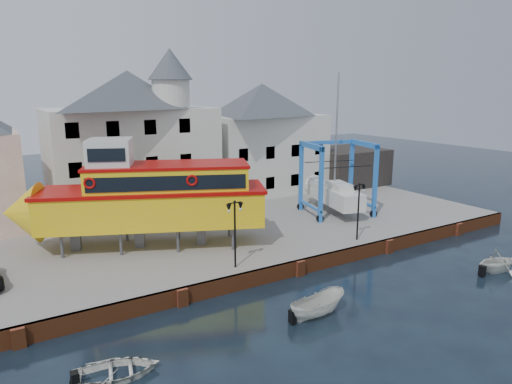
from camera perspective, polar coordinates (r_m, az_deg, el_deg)
ground at (r=29.70m, az=5.45°, el=-10.34°), size 140.00×140.00×0.00m
hardstanding at (r=38.36m, az=-4.39°, el=-4.15°), size 44.00×22.00×1.00m
quay_wall at (r=29.59m, az=5.35°, el=-9.39°), size 44.00×0.47×1.00m
building_white_main at (r=42.07m, az=-15.16°, el=6.46°), size 14.00×8.30×14.00m
building_white_right at (r=48.37m, az=0.73°, el=6.77°), size 12.00×8.00×11.20m
shed_dark at (r=53.29m, az=11.05°, el=3.18°), size 8.00×7.00×4.00m
lamp_post_left at (r=27.22m, az=-2.67°, el=-3.14°), size 1.12×0.32×4.20m
lamp_post_right at (r=33.02m, az=12.74°, el=-0.61°), size 1.12×0.32×4.20m
tour_boat at (r=31.69m, az=-14.54°, el=-0.62°), size 17.37×10.44×7.47m
travel_lift at (r=40.68m, az=9.57°, el=0.33°), size 6.46×8.18×11.97m
motorboat_a at (r=24.98m, az=7.65°, el=-15.09°), size 3.60×1.54×1.36m
motorboat_c at (r=34.00m, az=27.84°, el=-8.78°), size 3.55×3.21×1.64m
motorboat_d at (r=21.15m, az=-17.02°, el=-21.17°), size 4.01×3.24×0.74m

